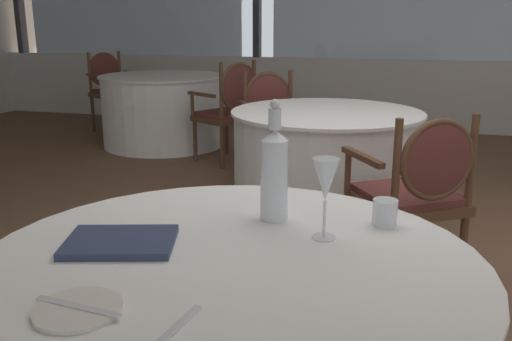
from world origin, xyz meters
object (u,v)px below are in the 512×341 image
(wine_glass, at_px, (326,182))
(dining_chair_1_0, at_px, (417,187))
(water_bottle, at_px, (274,172))
(dining_chair_2_0, at_px, (230,105))
(side_plate, at_px, (78,309))
(dining_chair_1_1, at_px, (272,118))
(dining_chair_2_1, at_px, (111,85))
(water_tumbler, at_px, (385,212))
(menu_book, at_px, (120,242))

(wine_glass, xyz_separation_m, dining_chair_1_0, (0.25, 1.27, -0.37))
(water_bottle, distance_m, dining_chair_1_0, 1.29)
(dining_chair_2_0, bearing_deg, side_plate, 134.49)
(side_plate, distance_m, dining_chair_2_0, 4.13)
(water_bottle, height_order, dining_chair_1_1, water_bottle)
(dining_chair_2_1, bearing_deg, dining_chair_2_0, 0.00)
(dining_chair_2_0, distance_m, dining_chair_2_1, 2.18)
(water_tumbler, bearing_deg, dining_chair_1_1, 110.27)
(menu_book, distance_m, dining_chair_1_1, 3.24)
(water_bottle, xyz_separation_m, dining_chair_1_0, (0.42, 1.17, -0.35))
(water_tumbler, bearing_deg, menu_book, -152.37)
(side_plate, bearing_deg, water_bottle, 68.52)
(side_plate, relative_size, menu_book, 0.65)
(water_bottle, bearing_deg, water_tumbler, 6.73)
(water_tumbler, height_order, menu_book, water_tumbler)
(menu_book, relative_size, dining_chair_2_0, 0.29)
(menu_book, bearing_deg, dining_chair_2_1, 103.94)
(water_tumbler, distance_m, dining_chair_1_0, 1.16)
(water_bottle, relative_size, dining_chair_1_0, 0.39)
(water_bottle, relative_size, dining_chair_1_1, 0.39)
(dining_chair_1_1, relative_size, dining_chair_2_1, 0.96)
(dining_chair_1_0, bearing_deg, water_bottle, 126.45)
(side_plate, bearing_deg, dining_chair_1_1, 97.95)
(wine_glass, height_order, menu_book, wine_glass)
(dining_chair_1_0, bearing_deg, wine_glass, 134.93)
(water_tumbler, xyz_separation_m, dining_chair_1_1, (-1.06, 2.86, -0.26))
(side_plate, bearing_deg, dining_chair_2_0, 104.25)
(wine_glass, xyz_separation_m, menu_book, (-0.50, -0.20, -0.15))
(dining_chair_2_0, bearing_deg, water_tumbler, 145.62)
(water_bottle, bearing_deg, dining_chair_1_1, 104.33)
(side_plate, xyz_separation_m, dining_chair_1_1, (-0.49, 3.53, -0.23))
(dining_chair_1_1, bearing_deg, dining_chair_2_1, -156.85)
(side_plate, height_order, dining_chair_2_1, dining_chair_2_1)
(side_plate, height_order, water_tumbler, water_tumbler)
(water_bottle, xyz_separation_m, water_tumbler, (0.32, 0.04, -0.11))
(menu_book, bearing_deg, side_plate, -91.68)
(menu_book, relative_size, dining_chair_2_1, 0.29)
(menu_book, distance_m, dining_chair_2_0, 3.79)
(water_tumbler, height_order, dining_chair_2_0, dining_chair_2_0)
(water_tumbler, relative_size, dining_chair_1_1, 0.08)
(dining_chair_1_1, height_order, dining_chair_2_0, dining_chair_2_0)
(wine_glass, bearing_deg, dining_chair_1_1, 106.78)
(wine_glass, relative_size, dining_chair_2_0, 0.23)
(side_plate, relative_size, dining_chair_2_1, 0.19)
(side_plate, relative_size, dining_chair_1_0, 0.20)
(side_plate, height_order, dining_chair_2_0, dining_chair_2_0)
(water_tumbler, relative_size, dining_chair_1_0, 0.08)
(dining_chair_1_0, relative_size, dining_chair_2_0, 0.94)
(water_bottle, relative_size, dining_chair_2_1, 0.37)
(water_tumbler, bearing_deg, side_plate, -130.21)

